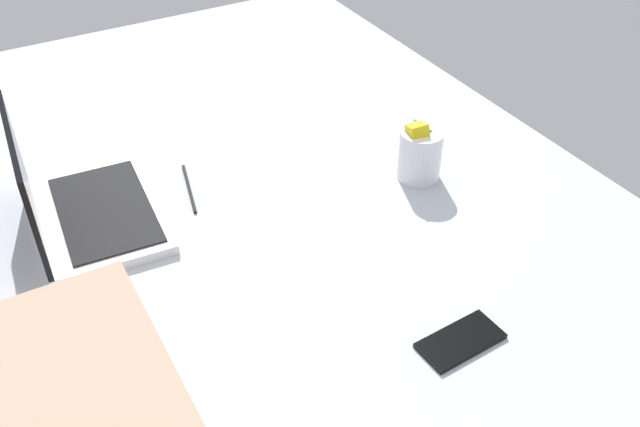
{
  "coord_description": "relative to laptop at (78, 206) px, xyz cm",
  "views": [
    {
      "loc": [
        -113.96,
        43.29,
        104.47
      ],
      "look_at": [
        -24.57,
        -7.16,
        24.0
      ],
      "focal_mm": 39.79,
      "sensor_mm": 36.0,
      "label": 1
    }
  ],
  "objects": [
    {
      "name": "bed_mattress",
      "position": [
        -1.77,
        -30.83,
        -13.41
      ],
      "size": [
        180.0,
        140.0,
        18.0
      ],
      "primitive_type": "cube",
      "color": "#B7BCC6",
      "rests_on": "ground"
    },
    {
      "name": "laptop",
      "position": [
        0.0,
        0.0,
        0.0
      ],
      "size": [
        34.58,
        25.33,
        23.0
      ],
      "rotation": [
        0.0,
        0.0,
        -0.07
      ],
      "color": "silver",
      "rests_on": "bed_mattress"
    },
    {
      "name": "snack_cup",
      "position": [
        -18.71,
        -66.11,
        1.47
      ],
      "size": [
        9.0,
        9.0,
        13.43
      ],
      "color": "silver",
      "rests_on": "bed_mattress"
    },
    {
      "name": "cell_phone",
      "position": [
        -60.03,
        -44.86,
        -4.01
      ],
      "size": [
        7.58,
        14.36,
        0.8
      ],
      "primitive_type": "cube",
      "rotation": [
        0.0,
        0.0,
        0.06
      ],
      "color": "black",
      "rests_on": "bed_mattress"
    },
    {
      "name": "charger_cable",
      "position": [
        0.64,
        -22.12,
        -4.11
      ],
      "size": [
        16.72,
        4.32,
        0.6
      ],
      "primitive_type": "cube",
      "rotation": [
        0.0,
        0.0,
        -0.22
      ],
      "color": "black",
      "rests_on": "bed_mattress"
    }
  ]
}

